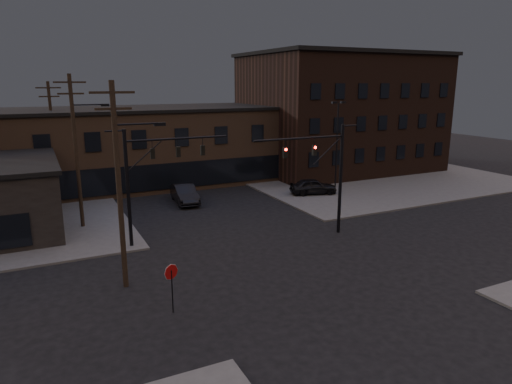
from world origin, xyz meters
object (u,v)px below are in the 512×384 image
Objects in this scene: traffic_signal_near at (328,168)px; traffic_signal_far at (147,173)px; parked_car_lot_b at (336,168)px; stop_sign at (171,277)px; car_crossing at (185,194)px; parked_car_lot_a at (313,186)px.

traffic_signal_near is 12.57m from traffic_signal_far.
traffic_signal_near is 1.81× the size of parked_car_lot_b.
stop_sign is at bearing -154.10° from traffic_signal_near.
car_crossing is at bearing 70.99° from stop_sign.
parked_car_lot_a is (17.79, 6.98, -4.09)m from traffic_signal_far.
traffic_signal_near is 3.23× the size of stop_sign.
parked_car_lot_a is (19.07, 16.96, -0.92)m from stop_sign.
stop_sign is 20.95m from car_crossing.
traffic_signal_near reaches higher than stop_sign.
parked_car_lot_a is 11.53m from parked_car_lot_b.
stop_sign is (-1.28, -9.99, -3.17)m from traffic_signal_far.
traffic_signal_far is at bearing 127.58° from parked_car_lot_a.
traffic_signal_far is 19.54m from parked_car_lot_a.
parked_car_lot_a is at bearing 61.38° from traffic_signal_near.
traffic_signal_near is 1.54× the size of car_crossing.
traffic_signal_near is at bearing 167.55° from parked_car_lot_a.
parked_car_lot_b is (26.17, 14.90, -4.22)m from traffic_signal_far.
traffic_signal_far is 1.54× the size of car_crossing.
car_crossing is (6.82, 19.79, -0.99)m from stop_sign.
car_crossing is (-20.64, -5.10, 0.07)m from parked_car_lot_b.
car_crossing is at bearing 115.26° from parked_car_lot_b.
traffic_signal_near reaches higher than parked_car_lot_b.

